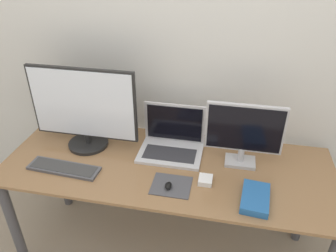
{
  "coord_description": "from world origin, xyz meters",
  "views": [
    {
      "loc": [
        0.31,
        -1.11,
        1.91
      ],
      "look_at": [
        -0.0,
        0.39,
        0.99
      ],
      "focal_mm": 35.0,
      "sensor_mm": 36.0,
      "label": 1
    }
  ],
  "objects_px": {
    "monitor_right": "(244,133)",
    "book": "(255,198)",
    "keyboard": "(64,168)",
    "power_brick": "(205,180)",
    "monitor_left": "(84,109)",
    "mouse": "(168,186)",
    "laptop": "(172,141)"
  },
  "relations": [
    {
      "from": "monitor_left",
      "to": "power_brick",
      "type": "distance_m",
      "value": 0.82
    },
    {
      "from": "laptop",
      "to": "book",
      "type": "bearing_deg",
      "value": -35.98
    },
    {
      "from": "monitor_right",
      "to": "mouse",
      "type": "bearing_deg",
      "value": -140.36
    },
    {
      "from": "monitor_right",
      "to": "book",
      "type": "distance_m",
      "value": 0.37
    },
    {
      "from": "mouse",
      "to": "book",
      "type": "xyz_separation_m",
      "value": [
        0.44,
        -0.0,
        0.0
      ]
    },
    {
      "from": "keyboard",
      "to": "monitor_right",
      "type": "bearing_deg",
      "value": 15.1
    },
    {
      "from": "power_brick",
      "to": "monitor_left",
      "type": "bearing_deg",
      "value": 164.4
    },
    {
      "from": "keyboard",
      "to": "book",
      "type": "xyz_separation_m",
      "value": [
        1.05,
        -0.04,
        0.01
      ]
    },
    {
      "from": "mouse",
      "to": "book",
      "type": "height_order",
      "value": "book"
    },
    {
      "from": "book",
      "to": "monitor_left",
      "type": "bearing_deg",
      "value": 163.32
    },
    {
      "from": "mouse",
      "to": "book",
      "type": "relative_size",
      "value": 0.24
    },
    {
      "from": "monitor_left",
      "to": "keyboard",
      "type": "distance_m",
      "value": 0.36
    },
    {
      "from": "monitor_right",
      "to": "power_brick",
      "type": "relative_size",
      "value": 5.17
    },
    {
      "from": "monitor_right",
      "to": "keyboard",
      "type": "relative_size",
      "value": 1.02
    },
    {
      "from": "mouse",
      "to": "power_brick",
      "type": "relative_size",
      "value": 0.68
    },
    {
      "from": "monitor_right",
      "to": "power_brick",
      "type": "xyz_separation_m",
      "value": [
        -0.18,
        -0.21,
        -0.19
      ]
    },
    {
      "from": "laptop",
      "to": "power_brick",
      "type": "relative_size",
      "value": 4.57
    },
    {
      "from": "laptop",
      "to": "book",
      "type": "relative_size",
      "value": 1.6
    },
    {
      "from": "monitor_right",
      "to": "book",
      "type": "bearing_deg",
      "value": -75.57
    },
    {
      "from": "monitor_right",
      "to": "monitor_left",
      "type": "bearing_deg",
      "value": -179.99
    },
    {
      "from": "laptop",
      "to": "mouse",
      "type": "height_order",
      "value": "laptop"
    },
    {
      "from": "monitor_right",
      "to": "book",
      "type": "height_order",
      "value": "monitor_right"
    },
    {
      "from": "keyboard",
      "to": "book",
      "type": "distance_m",
      "value": 1.05
    },
    {
      "from": "monitor_right",
      "to": "laptop",
      "type": "height_order",
      "value": "monitor_right"
    },
    {
      "from": "laptop",
      "to": "monitor_right",
      "type": "bearing_deg",
      "value": -7.19
    },
    {
      "from": "monitor_right",
      "to": "laptop",
      "type": "xyz_separation_m",
      "value": [
        -0.41,
        0.05,
        -0.14
      ]
    },
    {
      "from": "monitor_right",
      "to": "power_brick",
      "type": "bearing_deg",
      "value": -130.2
    },
    {
      "from": "keyboard",
      "to": "power_brick",
      "type": "distance_m",
      "value": 0.79
    },
    {
      "from": "keyboard",
      "to": "mouse",
      "type": "distance_m",
      "value": 0.61
    },
    {
      "from": "monitor_left",
      "to": "book",
      "type": "distance_m",
      "value": 1.08
    },
    {
      "from": "keyboard",
      "to": "mouse",
      "type": "xyz_separation_m",
      "value": [
        0.61,
        -0.04,
        0.01
      ]
    },
    {
      "from": "keyboard",
      "to": "power_brick",
      "type": "relative_size",
      "value": 5.09
    }
  ]
}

